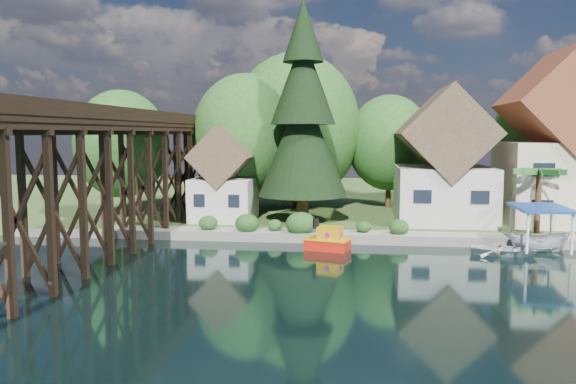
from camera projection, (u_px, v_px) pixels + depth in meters
name	position (u px, v px, depth m)	size (l,w,h in m)	color
ground	(356.00, 272.00, 31.29)	(140.00, 140.00, 0.00)	black
bank	(357.00, 198.00, 64.82)	(140.00, 52.00, 0.50)	#325120
seawall	(415.00, 241.00, 38.67)	(60.00, 0.40, 0.62)	slate
promenade	(442.00, 235.00, 39.68)	(50.00, 2.60, 0.06)	gray
trestle_bridge	(118.00, 169.00, 37.79)	(4.12, 44.18, 9.30)	black
house_left	(444.00, 165.00, 45.69)	(7.64, 8.64, 11.02)	beige
house_center	(558.00, 150.00, 44.95)	(8.65, 9.18, 13.89)	beige
shed	(224.00, 180.00, 46.54)	(5.09, 5.40, 7.85)	beige
bg_trees	(369.00, 138.00, 51.38)	(49.90, 13.30, 10.57)	#382314
shrubs	(293.00, 223.00, 40.86)	(15.76, 2.47, 1.70)	#1D4117
conifer	(303.00, 117.00, 44.96)	(7.21, 7.21, 17.76)	#382314
palm_tree	(539.00, 174.00, 40.37)	(4.42, 4.42, 4.96)	#382314
tugboat	(328.00, 241.00, 37.12)	(3.25, 2.38, 2.11)	red
boat_white_a	(504.00, 248.00, 35.68)	(2.91, 4.07, 0.84)	silver
boat_canopy	(540.00, 233.00, 36.48)	(3.78, 4.71, 2.99)	white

